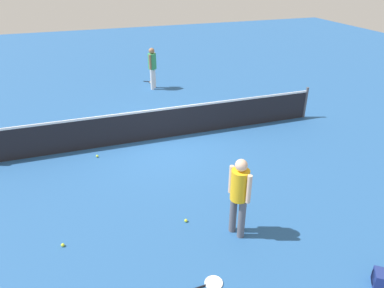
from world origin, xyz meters
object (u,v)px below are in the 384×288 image
(player_far_side, at_px, (152,65))
(tennis_racket_far_player, at_px, (152,82))
(tennis_ball_midcourt, at_px, (186,221))
(player_near_side, at_px, (239,192))
(tennis_ball_near_player, at_px, (63,245))
(tennis_racket_near_player, at_px, (212,283))
(tennis_ball_by_net, at_px, (97,156))

(player_far_side, xyz_separation_m, tennis_racket_far_player, (0.11, 0.85, -1.00))
(player_far_side, relative_size, tennis_ball_midcourt, 25.76)
(player_near_side, height_order, tennis_ball_midcourt, player_near_side)
(tennis_ball_near_player, bearing_deg, tennis_racket_near_player, -35.80)
(player_near_side, bearing_deg, tennis_ball_near_player, 167.60)
(player_near_side, relative_size, tennis_ball_near_player, 25.76)
(tennis_racket_near_player, bearing_deg, tennis_ball_near_player, 144.20)
(tennis_ball_midcourt, bearing_deg, tennis_racket_far_player, 81.57)
(tennis_racket_near_player, relative_size, tennis_racket_far_player, 1.03)
(tennis_ball_near_player, distance_m, tennis_ball_midcourt, 2.43)
(tennis_racket_near_player, bearing_deg, tennis_ball_by_net, 106.26)
(tennis_racket_far_player, bearing_deg, player_far_side, -97.39)
(player_near_side, distance_m, tennis_ball_midcourt, 1.44)
(tennis_racket_near_player, height_order, tennis_ball_near_player, tennis_ball_near_player)
(tennis_racket_near_player, distance_m, tennis_ball_near_player, 2.93)
(player_far_side, height_order, tennis_racket_far_player, player_far_side)
(player_far_side, relative_size, tennis_ball_by_net, 25.76)
(player_near_side, relative_size, tennis_ball_by_net, 25.76)
(player_near_side, xyz_separation_m, tennis_racket_near_player, (-0.90, -0.99, -1.00))
(tennis_ball_near_player, bearing_deg, player_near_side, -12.40)
(tennis_racket_far_player, bearing_deg, tennis_ball_near_player, -112.34)
(tennis_ball_near_player, bearing_deg, tennis_ball_by_net, 74.14)
(tennis_ball_midcourt, bearing_deg, tennis_ball_by_net, 114.29)
(tennis_ball_midcourt, bearing_deg, tennis_ball_near_player, 178.12)
(tennis_ball_by_net, height_order, tennis_ball_midcourt, same)
(tennis_racket_near_player, xyz_separation_m, tennis_ball_midcourt, (0.06, 1.63, 0.02))
(tennis_ball_near_player, distance_m, tennis_ball_by_net, 3.39)
(player_near_side, relative_size, tennis_ball_midcourt, 25.76)
(player_far_side, height_order, tennis_ball_midcourt, player_far_side)
(player_near_side, distance_m, tennis_racket_near_player, 1.67)
(tennis_racket_far_player, distance_m, tennis_ball_midcourt, 9.48)
(tennis_racket_far_player, xyz_separation_m, tennis_ball_midcourt, (-1.39, -9.38, 0.02))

